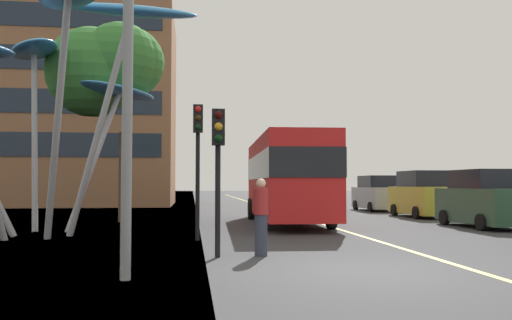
% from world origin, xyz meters
% --- Properties ---
extents(ground, '(120.00, 240.00, 0.10)m').
position_xyz_m(ground, '(-0.68, 0.00, -0.05)').
color(ground, '#38383A').
extents(red_bus, '(3.05, 9.85, 3.70)m').
position_xyz_m(red_bus, '(0.70, 11.63, 2.02)').
color(red_bus, red).
rests_on(red_bus, ground).
extents(leaf_sculpture, '(10.45, 10.66, 7.65)m').
position_xyz_m(leaf_sculpture, '(-7.91, 7.71, 5.84)').
color(leaf_sculpture, '#9EA0A5').
rests_on(leaf_sculpture, ground).
extents(traffic_light_kerb_near, '(0.28, 0.42, 3.29)m').
position_xyz_m(traffic_light_kerb_near, '(-2.62, 2.01, 2.39)').
color(traffic_light_kerb_near, black).
rests_on(traffic_light_kerb_near, ground).
extents(traffic_light_kerb_far, '(0.28, 0.42, 3.92)m').
position_xyz_m(traffic_light_kerb_far, '(-3.03, 5.54, 2.83)').
color(traffic_light_kerb_far, black).
rests_on(traffic_light_kerb_far, ground).
extents(car_parked_far, '(2.00, 4.33, 2.18)m').
position_xyz_m(car_parked_far, '(7.77, 8.90, 1.03)').
color(car_parked_far, '#2D5138').
rests_on(car_parked_far, ground).
extents(car_side_street, '(2.00, 4.29, 2.29)m').
position_xyz_m(car_side_street, '(8.11, 14.93, 1.07)').
color(car_side_street, gold).
rests_on(car_side_street, ground).
extents(car_far_side, '(2.09, 4.48, 2.15)m').
position_xyz_m(car_far_side, '(8.15, 21.22, 1.02)').
color(car_far_side, gray).
rests_on(car_far_side, ground).
extents(street_lamp, '(1.57, 0.44, 7.20)m').
position_xyz_m(street_lamp, '(-3.96, -0.43, 4.62)').
color(street_lamp, gray).
rests_on(street_lamp, ground).
extents(tree_pavement_near, '(4.86, 3.73, 8.38)m').
position_xyz_m(tree_pavement_near, '(-6.66, 12.59, 6.54)').
color(tree_pavement_near, brown).
rests_on(tree_pavement_near, ground).
extents(pedestrian, '(0.34, 0.34, 1.76)m').
position_xyz_m(pedestrian, '(-1.63, 2.21, 0.88)').
color(pedestrian, '#2D3342').
rests_on(pedestrian, ground).
extents(backdrop_building, '(21.47, 10.87, 15.03)m').
position_xyz_m(backdrop_building, '(-15.41, 32.78, 7.52)').
color(backdrop_building, '#8E6042').
rests_on(backdrop_building, ground).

